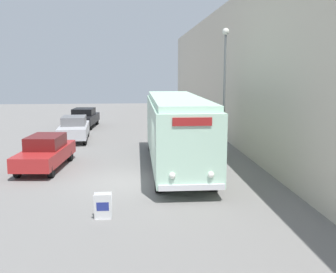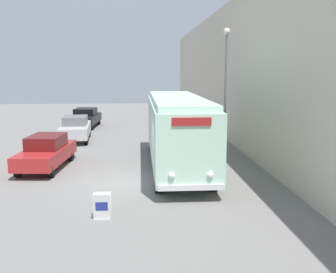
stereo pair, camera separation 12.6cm
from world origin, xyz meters
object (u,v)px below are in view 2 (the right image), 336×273
(sign_board, at_px, (102,207))
(streetlamp, at_px, (226,74))
(parked_car_far, at_px, (85,117))
(parked_car_near, at_px, (46,152))
(vintage_bus, at_px, (177,128))
(parked_car_mid, at_px, (75,128))

(sign_board, bearing_deg, streetlamp, 58.64)
(streetlamp, distance_m, parked_car_far, 14.58)
(sign_board, xyz_separation_m, parked_car_near, (-3.19, 6.70, 0.38))
(vintage_bus, distance_m, parked_car_near, 6.20)
(sign_board, relative_size, parked_car_mid, 0.18)
(parked_car_mid, bearing_deg, vintage_bus, -55.91)
(sign_board, xyz_separation_m, parked_car_far, (-3.22, 20.46, 0.39))
(streetlamp, height_order, parked_car_mid, streetlamp)
(vintage_bus, height_order, streetlamp, streetlamp)
(parked_car_near, bearing_deg, vintage_bus, 3.38)
(sign_board, bearing_deg, parked_car_near, 115.46)
(vintage_bus, bearing_deg, streetlamp, 46.42)
(vintage_bus, bearing_deg, parked_car_mid, 128.08)
(parked_car_mid, height_order, parked_car_far, parked_car_mid)
(parked_car_mid, bearing_deg, streetlamp, -30.65)
(sign_board, distance_m, parked_car_far, 20.72)
(vintage_bus, xyz_separation_m, sign_board, (-2.92, -6.53, -1.46))
(parked_car_near, bearing_deg, streetlamp, 22.92)
(sign_board, height_order, parked_car_near, parked_car_near)
(streetlamp, bearing_deg, parked_car_far, 130.06)
(streetlamp, relative_size, parked_car_mid, 1.47)
(vintage_bus, distance_m, parked_car_mid, 9.68)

